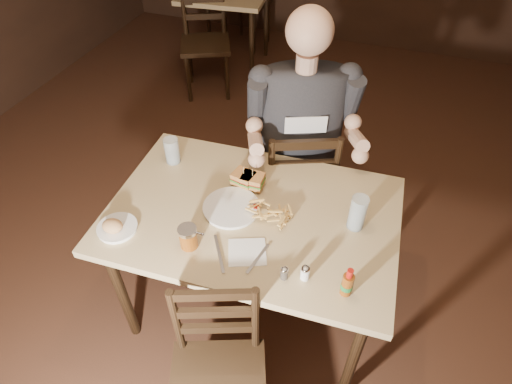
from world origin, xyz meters
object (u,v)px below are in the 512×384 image
(bg_chair_far, at_px, (247,2))
(bg_chair_near, at_px, (205,44))
(bg_table, at_px, (227,0))
(glass_right, at_px, (358,213))
(diner, at_px, (304,112))
(glass_left, at_px, (172,151))
(main_table, at_px, (253,223))
(dinner_plate, at_px, (231,208))
(side_plate, at_px, (118,228))
(hot_sauce, at_px, (348,282))
(chair_far, at_px, (296,182))
(syrup_dispenser, at_px, (188,237))

(bg_chair_far, distance_m, bg_chair_near, 1.10)
(bg_table, bearing_deg, glass_right, -57.48)
(diner, height_order, glass_left, diner)
(bg_table, distance_m, bg_chair_near, 0.59)
(main_table, bearing_deg, bg_table, 114.26)
(dinner_plate, relative_size, glass_left, 1.85)
(bg_table, bearing_deg, bg_chair_far, 90.00)
(dinner_plate, distance_m, side_plate, 0.51)
(bg_table, relative_size, diner, 0.86)
(glass_right, distance_m, hot_sauce, 0.35)
(dinner_plate, height_order, side_plate, dinner_plate)
(dinner_plate, relative_size, hot_sauce, 1.78)
(main_table, xyz_separation_m, hot_sauce, (0.48, -0.29, 0.14))
(main_table, relative_size, chair_far, 1.47)
(diner, xyz_separation_m, glass_left, (-0.59, -0.34, -0.14))
(chair_far, bearing_deg, bg_chair_near, -72.40)
(bg_table, xyz_separation_m, bg_chair_far, (0.00, 0.55, -0.21))
(bg_chair_far, distance_m, hot_sauce, 3.90)
(main_table, distance_m, bg_chair_far, 3.43)
(dinner_plate, distance_m, glass_left, 0.47)
(hot_sauce, distance_m, side_plate, 1.00)
(dinner_plate, bearing_deg, glass_right, 8.56)
(bg_chair_near, xyz_separation_m, hot_sauce, (1.68, -2.40, 0.37))
(diner, height_order, dinner_plate, diner)
(glass_right, xyz_separation_m, syrup_dispenser, (-0.64, -0.34, -0.03))
(main_table, bearing_deg, side_plate, -150.68)
(dinner_plate, xyz_separation_m, syrup_dispenser, (-0.09, -0.25, 0.05))
(glass_right, relative_size, syrup_dispenser, 1.61)
(glass_right, bearing_deg, bg_table, 122.52)
(bg_chair_near, distance_m, diner, 2.08)
(bg_chair_near, distance_m, hot_sauce, 2.95)
(chair_far, relative_size, diner, 0.89)
(dinner_plate, bearing_deg, bg_chair_far, 108.87)
(main_table, bearing_deg, chair_far, 83.89)
(chair_far, xyz_separation_m, glass_right, (0.39, -0.53, 0.40))
(glass_right, bearing_deg, glass_left, 171.58)
(bg_chair_near, relative_size, syrup_dispenser, 9.07)
(side_plate, bearing_deg, bg_chair_near, 105.73)
(bg_chair_far, height_order, bg_chair_near, bg_chair_near)
(main_table, bearing_deg, hot_sauce, -30.93)
(dinner_plate, xyz_separation_m, side_plate, (-0.43, -0.28, -0.00))
(chair_far, height_order, glass_right, glass_right)
(chair_far, bearing_deg, dinner_plate, 53.10)
(chair_far, distance_m, dinner_plate, 0.71)
(hot_sauce, xyz_separation_m, syrup_dispenser, (-0.66, 0.02, -0.02))
(side_plate, bearing_deg, diner, 54.28)
(bg_table, relative_size, glass_left, 6.39)
(bg_table, distance_m, diner, 2.49)
(bg_chair_near, bearing_deg, syrup_dispenser, -91.18)
(chair_far, bearing_deg, glass_right, 104.05)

